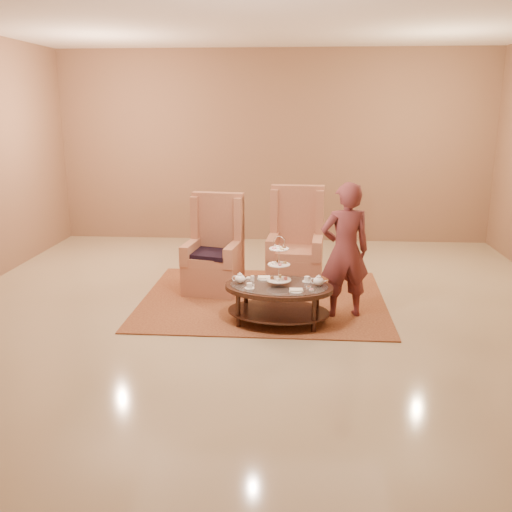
# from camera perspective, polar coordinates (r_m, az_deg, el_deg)

# --- Properties ---
(ground) EXTENTS (8.00, 8.00, 0.00)m
(ground) POSITION_cam_1_polar(r_m,az_deg,el_deg) (7.15, 0.29, -5.57)
(ground) COLOR tan
(ground) RESTS_ON ground
(ceiling) EXTENTS (8.00, 8.00, 0.02)m
(ceiling) POSITION_cam_1_polar(r_m,az_deg,el_deg) (7.15, 0.29, -5.57)
(ceiling) COLOR white
(ceiling) RESTS_ON ground
(wall_back) EXTENTS (8.00, 0.04, 3.50)m
(wall_back) POSITION_cam_1_polar(r_m,az_deg,el_deg) (10.73, 1.79, 10.82)
(wall_back) COLOR #8E674D
(wall_back) RESTS_ON ground
(rug) EXTENTS (3.18, 2.65, 0.02)m
(rug) POSITION_cam_1_polar(r_m,az_deg,el_deg) (7.58, 0.74, -4.30)
(rug) COLOR #9A6236
(rug) RESTS_ON ground
(tea_table) EXTENTS (1.35, 1.00, 1.06)m
(tea_table) POSITION_cam_1_polar(r_m,az_deg,el_deg) (6.66, 2.28, -3.63)
(tea_table) COLOR black
(tea_table) RESTS_ON ground
(armchair_left) EXTENTS (0.81, 0.83, 1.33)m
(armchair_left) POSITION_cam_1_polar(r_m,az_deg,el_deg) (7.89, -4.14, -0.22)
(armchair_left) COLOR #B77556
(armchair_left) RESTS_ON ground
(armchair_right) EXTENTS (0.80, 0.83, 1.40)m
(armchair_right) POSITION_cam_1_polar(r_m,az_deg,el_deg) (8.12, 3.98, 0.36)
(armchair_right) COLOR #B77556
(armchair_right) RESTS_ON ground
(person) EXTENTS (0.67, 0.51, 1.64)m
(person) POSITION_cam_1_polar(r_m,az_deg,el_deg) (6.84, 8.90, 0.51)
(person) COLOR maroon
(person) RESTS_ON ground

